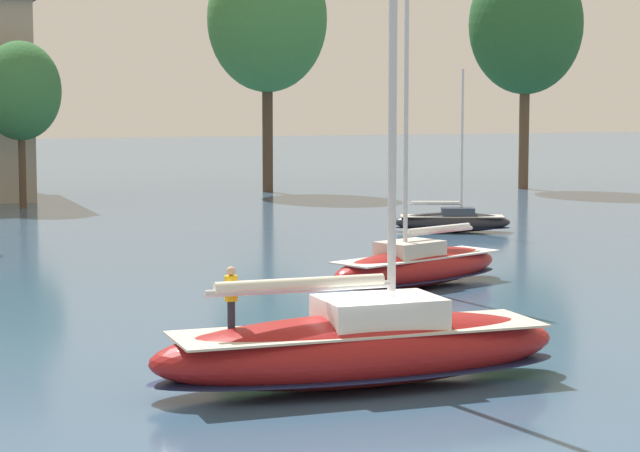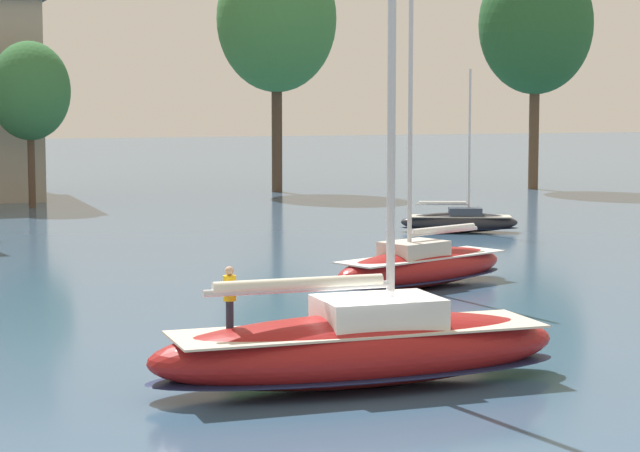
% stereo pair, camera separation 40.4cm
% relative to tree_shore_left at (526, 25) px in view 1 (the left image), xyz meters
% --- Properties ---
extents(ground_plane, '(400.00, 400.00, 0.00)m').
position_rel_tree_shore_left_xyz_m(ground_plane, '(-39.28, -60.76, -13.41)').
color(ground_plane, '#385675').
extents(tree_shore_left, '(9.31, 9.31, 19.16)m').
position_rel_tree_shore_left_xyz_m(tree_shore_left, '(0.00, 0.00, 0.00)').
color(tree_shore_left, brown).
rests_on(tree_shore_left, ground).
extents(tree_shore_center, '(5.53, 5.53, 11.38)m').
position_rel_tree_shore_left_xyz_m(tree_shore_center, '(-41.04, -3.70, -5.44)').
color(tree_shore_center, '#4C3828').
rests_on(tree_shore_center, ground).
extents(tree_shore_right, '(9.49, 9.49, 19.54)m').
position_rel_tree_shore_left_xyz_m(tree_shore_right, '(-20.85, 4.17, 0.27)').
color(tree_shore_right, '#4C3828').
rests_on(tree_shore_right, ground).
extents(sailboat_main, '(11.42, 3.30, 15.65)m').
position_rel_tree_shore_left_xyz_m(sailboat_main, '(-39.26, -60.76, -12.35)').
color(sailboat_main, maroon).
rests_on(sailboat_main, ground).
extents(sailboat_moored_mid_channel, '(6.84, 4.22, 9.13)m').
position_rel_tree_shore_left_xyz_m(sailboat_moored_mid_channel, '(-20.26, -27.77, -12.79)').
color(sailboat_moored_mid_channel, '#232328').
rests_on(sailboat_moored_mid_channel, ground).
extents(sailboat_moored_far_slip, '(9.30, 5.78, 12.40)m').
position_rel_tree_shore_left_xyz_m(sailboat_moored_far_slip, '(-30.61, -45.51, -12.57)').
color(sailboat_moored_far_slip, maroon).
rests_on(sailboat_moored_far_slip, ground).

